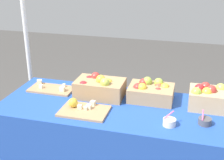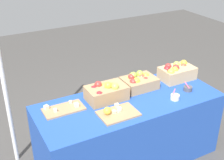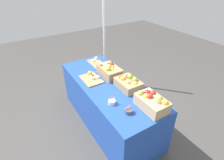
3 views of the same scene
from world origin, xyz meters
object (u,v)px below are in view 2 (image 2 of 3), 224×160
object	(u,v)px
apple_crate_right	(106,92)
apple_crate_left	(176,72)
apple_crate_middle	(139,81)
tent_pole	(1,70)
cutting_board_front	(116,113)
sample_bowl_mid	(175,97)
cutting_board_back	(63,109)
sample_bowl_near	(188,88)

from	to	relation	value
apple_crate_right	apple_crate_left	bearing A→B (deg)	1.95
apple_crate_middle	tent_pole	size ratio (longest dim) A/B	0.17
tent_pole	apple_crate_right	bearing A→B (deg)	-25.26
cutting_board_front	tent_pole	world-z (taller)	tent_pole
apple_crate_middle	cutting_board_front	bearing A→B (deg)	-143.21
apple_crate_middle	apple_crate_right	bearing A→B (deg)	-172.51
apple_crate_middle	apple_crate_right	size ratio (longest dim) A/B	0.90
sample_bowl_mid	apple_crate_right	bearing A→B (deg)	151.53
cutting_board_back	sample_bowl_mid	world-z (taller)	sample_bowl_mid
apple_crate_middle	sample_bowl_near	world-z (taller)	apple_crate_middle
apple_crate_right	sample_bowl_mid	xyz separation A→B (m)	(0.61, -0.33, -0.06)
sample_bowl_mid	tent_pole	size ratio (longest dim) A/B	0.05
apple_crate_right	cutting_board_back	bearing A→B (deg)	178.57
sample_bowl_mid	tent_pole	world-z (taller)	tent_pole
apple_crate_middle	tent_pole	world-z (taller)	tent_pole
apple_crate_left	sample_bowl_near	distance (m)	0.30
apple_crate_left	apple_crate_right	bearing A→B (deg)	-178.05
cutting_board_front	sample_bowl_mid	size ratio (longest dim) A/B	3.52
cutting_board_front	sample_bowl_near	bearing A→B (deg)	2.81
tent_pole	sample_bowl_mid	bearing A→B (deg)	-26.58
apple_crate_left	apple_crate_middle	world-z (taller)	apple_crate_left
apple_crate_left	apple_crate_middle	xyz separation A→B (m)	(-0.49, 0.02, -0.02)
sample_bowl_near	tent_pole	distance (m)	1.90
sample_bowl_near	tent_pole	xyz separation A→B (m)	(-1.75, 0.67, 0.33)
tent_pole	apple_crate_middle	bearing A→B (deg)	-15.59
sample_bowl_near	sample_bowl_mid	distance (m)	0.25
apple_crate_right	sample_bowl_near	xyz separation A→B (m)	(0.85, -0.25, -0.06)
cutting_board_front	tent_pole	size ratio (longest dim) A/B	0.17
cutting_board_front	cutting_board_back	world-z (taller)	cutting_board_front
cutting_board_back	sample_bowl_mid	size ratio (longest dim) A/B	3.76
apple_crate_right	sample_bowl_mid	distance (m)	0.70
cutting_board_front	cutting_board_back	bearing A→B (deg)	143.06
apple_crate_right	sample_bowl_mid	bearing A→B (deg)	-28.47
apple_crate_left	sample_bowl_near	bearing A→B (deg)	-102.73
cutting_board_back	cutting_board_front	bearing A→B (deg)	-36.94
apple_crate_left	cutting_board_back	xyz separation A→B (m)	(-1.37, -0.02, -0.08)
apple_crate_left	cutting_board_back	world-z (taller)	apple_crate_left
apple_crate_left	cutting_board_back	size ratio (longest dim) A/B	1.00
apple_crate_left	sample_bowl_mid	bearing A→B (deg)	-129.77
apple_crate_left	sample_bowl_mid	size ratio (longest dim) A/B	3.76
tent_pole	cutting_board_back	bearing A→B (deg)	-42.77
apple_crate_right	sample_bowl_near	bearing A→B (deg)	-16.41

